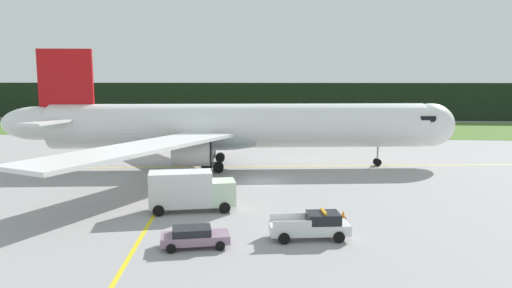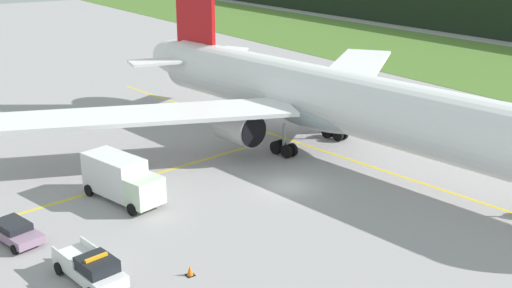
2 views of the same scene
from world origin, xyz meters
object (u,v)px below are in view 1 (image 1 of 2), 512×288
catering_truck (190,190)px  apron_cone (343,214)px  airliner (233,127)px  staff_car (194,236)px  ops_pickup_truck (312,226)px

catering_truck → apron_cone: bearing=-4.3°
airliner → staff_car: 28.21m
airliner → apron_cone: airliner is taller
staff_car → airliner: bearing=93.1°
ops_pickup_truck → catering_truck: catering_truck is taller
ops_pickup_truck → staff_car: ops_pickup_truck is taller
staff_car → ops_pickup_truck: bearing=17.3°
ops_pickup_truck → airliner: bearing=109.6°
catering_truck → staff_car: size_ratio=1.57×
staff_car → apron_cone: staff_car is taller
catering_truck → ops_pickup_truck: bearing=-30.8°
airliner → apron_cone: bearing=-60.6°
airliner → apron_cone: (11.58, -20.56, -4.61)m
airliner → catering_truck: (-0.74, -19.63, -3.16)m
ops_pickup_truck → catering_truck: 11.47m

